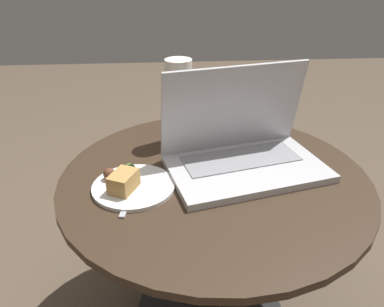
% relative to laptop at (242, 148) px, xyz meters
% --- Properties ---
extents(table, '(0.74, 0.74, 0.50)m').
position_rel_laptop_xyz_m(table, '(-0.07, -0.04, -0.18)').
color(table, black).
rests_on(table, ground_plane).
extents(laptop, '(0.42, 0.31, 0.24)m').
position_rel_laptop_xyz_m(laptop, '(0.00, 0.00, 0.00)').
color(laptop, silver).
rests_on(laptop, table).
extents(beer_glass, '(0.07, 0.07, 0.23)m').
position_rel_laptop_xyz_m(beer_glass, '(-0.15, 0.15, 0.07)').
color(beer_glass, '#C6701E').
rests_on(beer_glass, table).
extents(snack_plate, '(0.19, 0.19, 0.05)m').
position_rel_laptop_xyz_m(snack_plate, '(-0.27, -0.09, -0.04)').
color(snack_plate, white).
rests_on(snack_plate, table).
extents(fork, '(0.05, 0.16, 0.01)m').
position_rel_laptop_xyz_m(fork, '(-0.27, -0.10, -0.05)').
color(fork, '#B2B2B7').
rests_on(fork, table).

